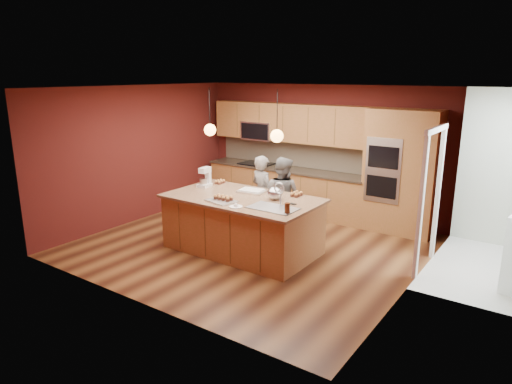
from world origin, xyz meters
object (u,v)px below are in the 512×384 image
Objects in this scene: island at (243,223)px; stand_mixer at (205,178)px; mixing_bowl at (275,193)px; person_left at (262,194)px; person_right at (282,197)px.

island is 7.27× the size of stand_mixer.
island is at bearing -17.23° from stand_mixer.
island is 0.78m from mixing_bowl.
island reaches higher than mixing_bowl.
person_right is at bearing -163.43° from person_left.
person_right is 5.78× the size of mixing_bowl.
mixing_bowl is (0.78, -0.79, 0.31)m from person_left.
island is 1.74× the size of person_left.
person_left is at bearing 40.72° from stand_mixer.
island is at bearing -160.41° from mixing_bowl.
island is at bearing 121.99° from person_left.
person_right reaches higher than island.
person_left is 4.18× the size of stand_mixer.
person_right is (0.17, 0.97, 0.26)m from island.
person_right is at bearing 27.61° from stand_mixer.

